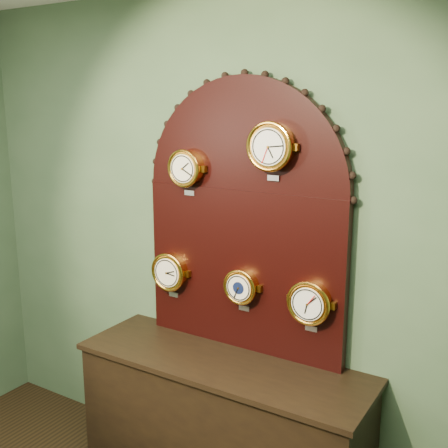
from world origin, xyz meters
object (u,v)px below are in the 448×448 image
Objects in this scene: display_board at (243,209)px; barometer at (241,286)px; arabic_clock at (271,146)px; hygrometer at (170,272)px; tide_clock at (310,303)px; shop_counter at (222,432)px; roman_clock at (186,168)px.

display_board is 0.42m from barometer.
arabic_clock is at bearing -19.22° from display_board.
hygrometer is at bearing -179.92° from barometer.
shop_counter is at bearing -160.34° from tide_clock.
hygrometer is 0.49m from barometer.
shop_counter is 1.05× the size of display_board.
shop_counter is 6.08× the size of roman_clock.
roman_clock reaches higher than hygrometer.
arabic_clock is 0.81m from tide_clock.
hygrometer is (-0.46, -0.07, -0.41)m from display_board.
display_board is at bearing 171.15° from tide_clock.
display_board is 5.37× the size of tide_clock.
hygrometer is at bearing -171.72° from display_board.
roman_clock reaches higher than barometer.
arabic_clock is at bearing 38.37° from shop_counter.
tide_clock is (0.43, 0.15, 0.80)m from shop_counter.
roman_clock is (-0.33, -0.07, 0.21)m from display_board.
arabic_clock is 1.00m from hygrometer.
barometer is (0.49, 0.00, -0.00)m from hygrometer.
roman_clock is at bearing 0.25° from hygrometer.
arabic_clock is (0.53, -0.00, 0.14)m from roman_clock.
display_board is at bearing 90.00° from shop_counter.
roman_clock is (-0.33, 0.15, 1.43)m from shop_counter.
roman_clock is at bearing -168.72° from display_board.
shop_counter is 1.59m from arabic_clock.
tide_clock is (0.76, -0.00, -0.64)m from roman_clock.
shop_counter is 5.64× the size of hygrometer.
roman_clock is 0.92× the size of tide_clock.
roman_clock is 0.63m from hygrometer.
barometer is at bearing 0.08° from hygrometer.
display_board is (0.00, 0.22, 1.23)m from shop_counter.
roman_clock reaches higher than shop_counter.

